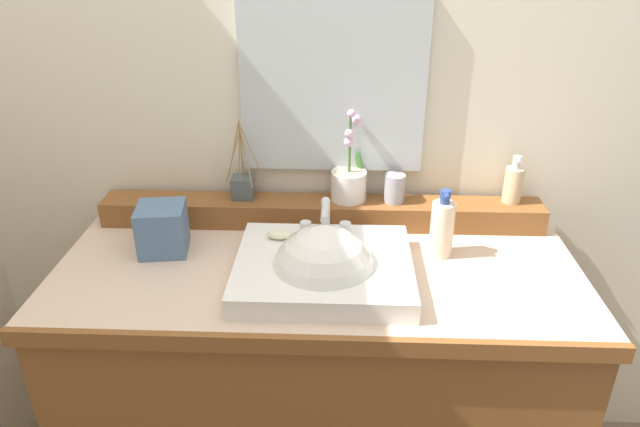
% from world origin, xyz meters
% --- Properties ---
extents(wall_back, '(3.01, 0.20, 2.49)m').
position_xyz_m(wall_back, '(0.00, 0.42, 1.25)').
color(wall_back, beige).
rests_on(wall_back, ground).
extents(vanity_cabinet, '(1.42, 0.64, 0.88)m').
position_xyz_m(vanity_cabinet, '(0.00, -0.00, 0.44)').
color(vanity_cabinet, brown).
rests_on(vanity_cabinet, ground).
extents(back_ledge, '(1.34, 0.12, 0.08)m').
position_xyz_m(back_ledge, '(0.00, 0.25, 0.91)').
color(back_ledge, brown).
rests_on(back_ledge, vanity_cabinet).
extents(sink_basin, '(0.46, 0.39, 0.29)m').
position_xyz_m(sink_basin, '(0.02, -0.08, 0.89)').
color(sink_basin, white).
rests_on(sink_basin, vanity_cabinet).
extents(soap_bar, '(0.07, 0.04, 0.02)m').
position_xyz_m(soap_bar, '(-0.11, 0.04, 0.94)').
color(soap_bar, beige).
rests_on(soap_bar, sink_basin).
extents(potted_plant, '(0.11, 0.12, 0.28)m').
position_xyz_m(potted_plant, '(0.08, 0.26, 1.01)').
color(potted_plant, silver).
rests_on(potted_plant, back_ledge).
extents(soap_dispenser, '(0.06, 0.06, 0.15)m').
position_xyz_m(soap_dispenser, '(0.58, 0.27, 1.01)').
color(soap_dispenser, beige).
rests_on(soap_dispenser, back_ledge).
extents(tumbler_cup, '(0.06, 0.06, 0.09)m').
position_xyz_m(tumbler_cup, '(0.22, 0.25, 0.99)').
color(tumbler_cup, '#9D9CA7').
rests_on(tumbler_cup, back_ledge).
extents(reed_diffuser, '(0.12, 0.10, 0.25)m').
position_xyz_m(reed_diffuser, '(-0.24, 0.26, 0.99)').
color(reed_diffuser, '#445153').
rests_on(reed_diffuser, back_ledge).
extents(lotion_bottle, '(0.07, 0.07, 0.20)m').
position_xyz_m(lotion_bottle, '(0.34, 0.07, 0.96)').
color(lotion_bottle, beige).
rests_on(lotion_bottle, vanity_cabinet).
extents(tissue_box, '(0.15, 0.15, 0.14)m').
position_xyz_m(tissue_box, '(-0.44, 0.06, 0.94)').
color(tissue_box, slate).
rests_on(tissue_box, vanity_cabinet).
extents(mirror, '(0.54, 0.02, 0.52)m').
position_xyz_m(mirror, '(0.03, 0.31, 1.29)').
color(mirror, silver).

